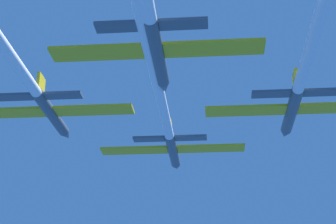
% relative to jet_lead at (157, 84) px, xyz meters
% --- Properties ---
extents(jet_lead, '(20.67, 74.63, 3.42)m').
position_rel_jet_lead_xyz_m(jet_lead, '(0.00, 0.00, 0.00)').
color(jet_lead, '#4C5660').
extents(jet_right_wing, '(20.67, 75.90, 3.42)m').
position_rel_jet_lead_xyz_m(jet_right_wing, '(15.39, -14.96, -0.22)').
color(jet_right_wing, '#4C5660').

